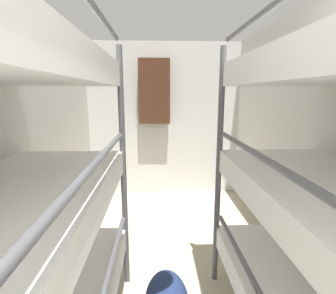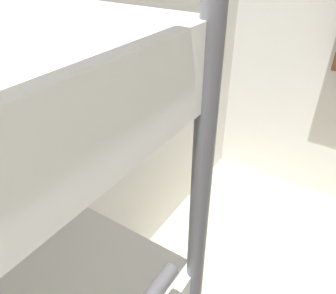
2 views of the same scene
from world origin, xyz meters
name	(u,v)px [view 1 (image 1 of 2)]	position (x,y,z in m)	size (l,w,h in m)	color
wall_left	(2,154)	(-1.14, 2.16, 1.12)	(0.06, 4.44, 2.25)	silver
wall_right	(335,151)	(1.14, 2.16, 1.12)	(0.06, 4.44, 2.25)	silver
wall_back	(164,120)	(0.00, 4.35, 1.12)	(2.35, 0.06, 2.25)	silver
hanging_coat	(154,92)	(-0.14, 4.20, 1.55)	(0.44, 0.12, 0.90)	#472819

